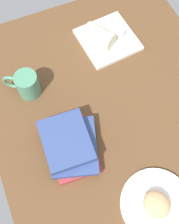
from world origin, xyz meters
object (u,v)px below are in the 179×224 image
(book_stack, at_px, (70,145))
(coffee_mug, at_px, (26,84))
(sauce_cup, at_px, (119,33))
(scone_pastry, at_px, (157,204))
(square_plate, at_px, (108,40))
(breakfast_wrap, at_px, (99,36))
(round_plate, at_px, (156,205))

(book_stack, bearing_deg, coffee_mug, 13.60)
(sauce_cup, height_order, book_stack, book_stack)
(scone_pastry, distance_m, book_stack, 0.33)
(square_plate, distance_m, book_stack, 0.48)
(scone_pastry, bearing_deg, sauce_cup, -15.26)
(square_plate, bearing_deg, sauce_cup, -89.92)
(square_plate, xyz_separation_m, breakfast_wrap, (-0.00, 0.04, 0.04))
(round_plate, distance_m, square_plate, 0.67)
(round_plate, xyz_separation_m, breakfast_wrap, (0.65, -0.08, 0.04))
(book_stack, bearing_deg, round_plate, -146.79)
(square_plate, height_order, breakfast_wrap, breakfast_wrap)
(square_plate, height_order, sauce_cup, sauce_cup)
(sauce_cup, relative_size, coffee_mug, 0.36)
(coffee_mug, bearing_deg, sauce_cup, -76.48)
(round_plate, height_order, book_stack, book_stack)
(scone_pastry, relative_size, square_plate, 0.41)
(square_plate, xyz_separation_m, book_stack, (-0.37, 0.31, 0.03))
(sauce_cup, xyz_separation_m, coffee_mug, (-0.10, 0.42, 0.02))
(round_plate, relative_size, square_plate, 1.07)
(scone_pastry, relative_size, sauce_cup, 2.00)
(book_stack, relative_size, coffee_mug, 1.92)
(scone_pastry, distance_m, breakfast_wrap, 0.66)
(square_plate, relative_size, breakfast_wrap, 1.83)
(sauce_cup, xyz_separation_m, book_stack, (-0.37, 0.36, 0.01))
(coffee_mug, bearing_deg, round_plate, -155.68)
(sauce_cup, distance_m, coffee_mug, 0.43)
(sauce_cup, distance_m, breakfast_wrap, 0.09)
(round_plate, xyz_separation_m, square_plate, (0.65, -0.12, 0.00))
(round_plate, relative_size, book_stack, 0.97)
(book_stack, height_order, coffee_mug, coffee_mug)
(scone_pastry, xyz_separation_m, square_plate, (0.65, -0.13, -0.03))
(breakfast_wrap, height_order, coffee_mug, coffee_mug)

